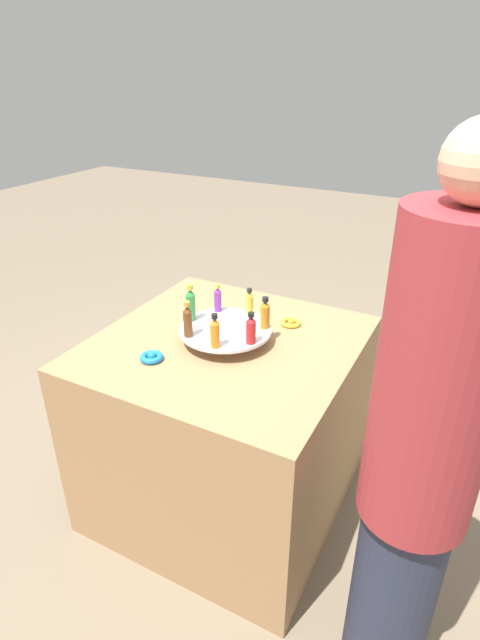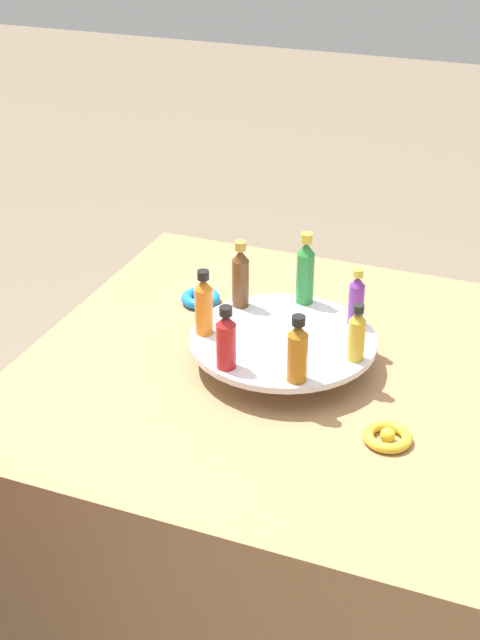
{
  "view_description": "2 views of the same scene",
  "coord_description": "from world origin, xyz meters",
  "px_view_note": "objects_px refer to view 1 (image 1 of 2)",
  "views": [
    {
      "loc": [
        1.42,
        0.8,
        1.7
      ],
      "look_at": [
        0.04,
        0.08,
        0.91
      ],
      "focal_mm": 28.0,
      "sensor_mm": 36.0,
      "label": 1
    },
    {
      "loc": [
        -0.44,
        1.34,
        1.66
      ],
      "look_at": [
        0.05,
        0.09,
        0.91
      ],
      "focal_mm": 50.0,
      "sensor_mm": 36.0,
      "label": 2
    }
  ],
  "objects_px": {
    "bottle_purple": "(218,299)",
    "bottle_amber": "(265,314)",
    "bottle_gold": "(249,302)",
    "ribbon_bow_blue": "(152,357)",
    "bottle_green": "(191,304)",
    "bottle_brown": "(188,321)",
    "display_stand": "(226,331)",
    "bottle_red": "(251,329)",
    "person_figure": "(419,467)",
    "ribbon_bow_gold": "(291,322)",
    "bottle_orange": "(215,332)"
  },
  "relations": [
    {
      "from": "bottle_gold",
      "to": "person_figure",
      "type": "xyz_separation_m",
      "value": [
        0.54,
        0.74,
        -0.06
      ]
    },
    {
      "from": "bottle_orange",
      "to": "ribbon_bow_blue",
      "type": "distance_m",
      "value": 0.25
    },
    {
      "from": "bottle_orange",
      "to": "ribbon_bow_gold",
      "type": "relative_size",
      "value": 1.56
    },
    {
      "from": "bottle_red",
      "to": "person_figure",
      "type": "height_order",
      "value": "person_figure"
    },
    {
      "from": "display_stand",
      "to": "bottle_gold",
      "type": "distance_m",
      "value": 0.16
    },
    {
      "from": "bottle_purple",
      "to": "bottle_red",
      "type": "xyz_separation_m",
      "value": [
        0.17,
        0.23,
        0.0
      ]
    },
    {
      "from": "bottle_gold",
      "to": "ribbon_bow_blue",
      "type": "relative_size",
      "value": 1.31
    },
    {
      "from": "bottle_red",
      "to": "bottle_amber",
      "type": "height_order",
      "value": "bottle_amber"
    },
    {
      "from": "bottle_green",
      "to": "bottle_gold",
      "type": "height_order",
      "value": "bottle_green"
    },
    {
      "from": "bottle_red",
      "to": "ribbon_bow_gold",
      "type": "distance_m",
      "value": 0.31
    },
    {
      "from": "display_stand",
      "to": "bottle_gold",
      "type": "bearing_deg",
      "value": 169.49
    },
    {
      "from": "bottle_gold",
      "to": "ribbon_bow_blue",
      "type": "distance_m",
      "value": 0.44
    },
    {
      "from": "bottle_green",
      "to": "ribbon_bow_blue",
      "type": "xyz_separation_m",
      "value": [
        0.23,
        -0.02,
        -0.11
      ]
    },
    {
      "from": "bottle_amber",
      "to": "ribbon_bow_blue",
      "type": "distance_m",
      "value": 0.44
    },
    {
      "from": "display_stand",
      "to": "bottle_red",
      "type": "height_order",
      "value": "bottle_red"
    },
    {
      "from": "bottle_amber",
      "to": "ribbon_bow_blue",
      "type": "relative_size",
      "value": 1.49
    },
    {
      "from": "bottle_brown",
      "to": "person_figure",
      "type": "bearing_deg",
      "value": 71.86
    },
    {
      "from": "display_stand",
      "to": "bottle_amber",
      "type": "distance_m",
      "value": 0.16
    },
    {
      "from": "ribbon_bow_gold",
      "to": "ribbon_bow_blue",
      "type": "xyz_separation_m",
      "value": [
        0.48,
        -0.33,
        0.0
      ]
    },
    {
      "from": "bottle_gold",
      "to": "bottle_green",
      "type": "bearing_deg",
      "value": -49.08
    },
    {
      "from": "bottle_red",
      "to": "bottle_amber",
      "type": "xyz_separation_m",
      "value": [
        -0.13,
        -0.01,
        0.0
      ]
    },
    {
      "from": "bottle_purple",
      "to": "bottle_red",
      "type": "distance_m",
      "value": 0.28
    },
    {
      "from": "bottle_brown",
      "to": "bottle_orange",
      "type": "height_order",
      "value": "bottle_brown"
    },
    {
      "from": "bottle_green",
      "to": "display_stand",
      "type": "bearing_deg",
      "value": 92.34
    },
    {
      "from": "bottle_green",
      "to": "bottle_orange",
      "type": "height_order",
      "value": "bottle_green"
    },
    {
      "from": "bottle_green",
      "to": "bottle_brown",
      "type": "distance_m",
      "value": 0.13
    },
    {
      "from": "bottle_purple",
      "to": "bottle_amber",
      "type": "height_order",
      "value": "bottle_amber"
    },
    {
      "from": "bottle_purple",
      "to": "bottle_amber",
      "type": "relative_size",
      "value": 0.93
    },
    {
      "from": "person_figure",
      "to": "bottle_amber",
      "type": "bearing_deg",
      "value": -8.74
    },
    {
      "from": "bottle_red",
      "to": "person_figure",
      "type": "distance_m",
      "value": 0.72
    },
    {
      "from": "bottle_green",
      "to": "bottle_brown",
      "type": "bearing_deg",
      "value": 28.06
    },
    {
      "from": "bottle_amber",
      "to": "bottle_gold",
      "type": "xyz_separation_m",
      "value": [
        -0.07,
        -0.1,
        -0.01
      ]
    },
    {
      "from": "bottle_gold",
      "to": "ribbon_bow_gold",
      "type": "height_order",
      "value": "bottle_gold"
    },
    {
      "from": "bottle_gold",
      "to": "person_figure",
      "type": "distance_m",
      "value": 0.92
    },
    {
      "from": "bottle_orange",
      "to": "person_figure",
      "type": "height_order",
      "value": "person_figure"
    },
    {
      "from": "person_figure",
      "to": "display_stand",
      "type": "bearing_deg",
      "value": 0.0
    },
    {
      "from": "bottle_brown",
      "to": "ribbon_bow_gold",
      "type": "relative_size",
      "value": 1.67
    },
    {
      "from": "ribbon_bow_gold",
      "to": "bottle_gold",
      "type": "bearing_deg",
      "value": -55.55
    },
    {
      "from": "bottle_brown",
      "to": "bottle_gold",
      "type": "distance_m",
      "value": 0.28
    },
    {
      "from": "display_stand",
      "to": "bottle_orange",
      "type": "relative_size",
      "value": 2.72
    },
    {
      "from": "bottle_green",
      "to": "bottle_red",
      "type": "bearing_deg",
      "value": 79.49
    },
    {
      "from": "ribbon_bow_blue",
      "to": "person_figure",
      "type": "distance_m",
      "value": 0.94
    },
    {
      "from": "bottle_amber",
      "to": "display_stand",
      "type": "bearing_deg",
      "value": -61.94
    },
    {
      "from": "bottle_red",
      "to": "bottle_amber",
      "type": "relative_size",
      "value": 0.96
    },
    {
      "from": "bottle_brown",
      "to": "bottle_gold",
      "type": "height_order",
      "value": "bottle_brown"
    },
    {
      "from": "bottle_orange",
      "to": "person_figure",
      "type": "xyz_separation_m",
      "value": [
        0.26,
        0.73,
        -0.07
      ]
    },
    {
      "from": "ribbon_bow_blue",
      "to": "bottle_amber",
      "type": "bearing_deg",
      "value": 136.26
    },
    {
      "from": "ribbon_bow_blue",
      "to": "display_stand",
      "type": "bearing_deg",
      "value": 145.29
    },
    {
      "from": "ribbon_bow_blue",
      "to": "person_figure",
      "type": "bearing_deg",
      "value": 80.33
    },
    {
      "from": "bottle_gold",
      "to": "ribbon_bow_gold",
      "type": "xyz_separation_m",
      "value": [
        -0.09,
        0.14,
        -0.1
      ]
    }
  ]
}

